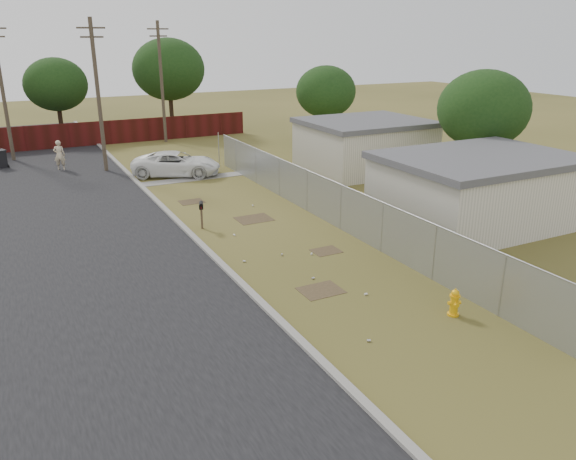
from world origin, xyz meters
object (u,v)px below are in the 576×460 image
trash_bin (0,159)px  mailbox (201,208)px  pickup_truck (176,164)px  fire_hydrant (454,303)px  pedestrian (59,155)px

trash_bin → mailbox: bearing=-66.1°
mailbox → pickup_truck: 10.15m
fire_hydrant → trash_bin: trash_bin is taller
fire_hydrant → trash_bin: bearing=112.6°
mailbox → pedestrian: pedestrian is taller
mailbox → pedestrian: (-4.21, 14.73, -0.02)m
fire_hydrant → pickup_truck: size_ratio=0.17×
fire_hydrant → pickup_truck: bearing=96.3°
pickup_truck → pedestrian: 7.69m
pedestrian → fire_hydrant: bearing=123.0°
pickup_truck → trash_bin: size_ratio=4.52×
mailbox → pickup_truck: bearing=79.6°
pedestrian → pickup_truck: bearing=156.9°
pickup_truck → trash_bin: bearing=78.5°
pickup_truck → trash_bin: 11.77m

